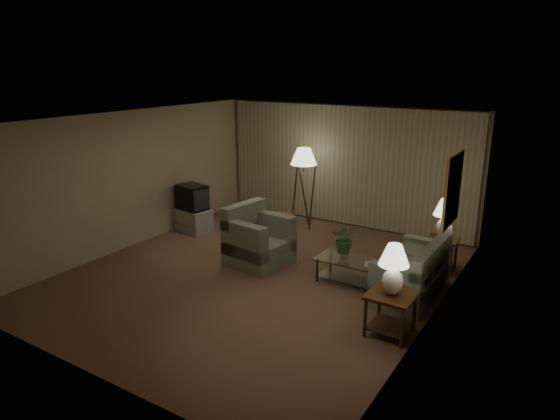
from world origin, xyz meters
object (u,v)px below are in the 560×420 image
at_px(ottoman, 280,224).
at_px(vase, 345,254).
at_px(sofa, 411,274).
at_px(tv_cabinet, 193,220).
at_px(table_lamp_far, 445,215).
at_px(table_lamp_near, 394,265).
at_px(coffee_table, 352,267).
at_px(crt_tv, 192,197).
at_px(floor_lamp, 303,186).
at_px(armchair, 259,241).
at_px(side_table_far, 442,249).
at_px(side_table_near, 391,306).

bearing_deg(ottoman, vase, -34.06).
bearing_deg(sofa, tv_cabinet, -94.75).
bearing_deg(table_lamp_far, ottoman, 177.48).
xyz_separation_m(table_lamp_near, coffee_table, (-1.12, 1.25, -0.74)).
relative_size(crt_tv, floor_lamp, 0.39).
bearing_deg(crt_tv, armchair, -8.22).
xyz_separation_m(sofa, side_table_far, (0.15, 1.25, 0.05)).
relative_size(tv_cabinet, ottoman, 1.40).
bearing_deg(tv_cabinet, side_table_near, -9.86).
distance_m(side_table_near, tv_cabinet, 5.54).
distance_m(armchair, ottoman, 1.72).
relative_size(sofa, side_table_far, 2.73).
relative_size(armchair, ottoman, 2.02).
distance_m(side_table_near, table_lamp_far, 2.67).
bearing_deg(ottoman, side_table_near, -38.26).
bearing_deg(tv_cabinet, armchair, -8.22).
xyz_separation_m(sofa, table_lamp_near, (0.15, -1.35, 0.66)).
distance_m(armchair, table_lamp_far, 3.33).
height_order(sofa, crt_tv, crt_tv).
height_order(armchair, side_table_far, armchair).
height_order(sofa, armchair, armchair).
xyz_separation_m(tv_cabinet, ottoman, (1.71, 0.86, -0.04)).
bearing_deg(crt_tv, vase, 0.86).
bearing_deg(ottoman, floor_lamp, 75.37).
relative_size(sofa, crt_tv, 2.35).
distance_m(coffee_table, ottoman, 2.81).
bearing_deg(vase, coffee_table, 0.00).
height_order(side_table_far, floor_lamp, floor_lamp).
relative_size(side_table_near, crt_tv, 0.88).
xyz_separation_m(table_lamp_far, crt_tv, (-5.20, -0.71, -0.25)).
height_order(table_lamp_near, ottoman, table_lamp_near).
bearing_deg(table_lamp_near, sofa, 96.34).
distance_m(sofa, side_table_far, 1.26).
bearing_deg(vase, floor_lamp, 132.87).
bearing_deg(coffee_table, side_table_far, 50.37).
bearing_deg(sofa, table_lamp_far, 174.55).
distance_m(coffee_table, vase, 0.26).
bearing_deg(table_lamp_near, crt_tv, 159.99).
relative_size(side_table_near, floor_lamp, 0.34).
height_order(sofa, vase, sofa).
relative_size(armchair, vase, 8.05).
height_order(sofa, floor_lamp, floor_lamp).
distance_m(table_lamp_near, vase, 1.86).
bearing_deg(armchair, coffee_table, -79.41).
xyz_separation_m(side_table_far, floor_lamp, (-3.31, 0.85, 0.54)).
bearing_deg(side_table_far, vase, -133.21).
distance_m(tv_cabinet, ottoman, 1.91).
relative_size(coffee_table, crt_tv, 1.71).
relative_size(sofa, ottoman, 2.64).
distance_m(side_table_far, tv_cabinet, 5.25).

